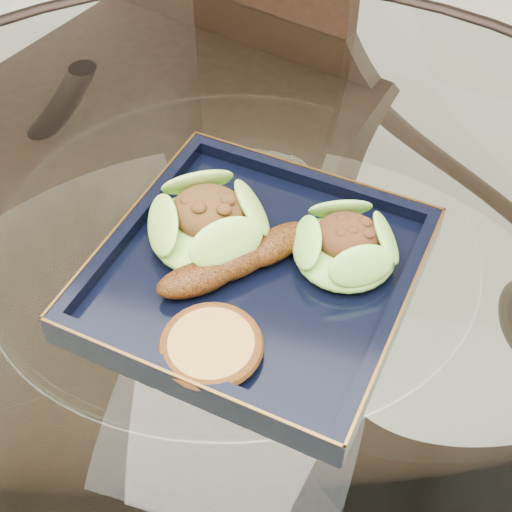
# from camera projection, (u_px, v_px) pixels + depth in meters

# --- Properties ---
(dining_table) EXTENTS (1.13, 1.13, 0.77)m
(dining_table) POSITION_uv_depth(u_px,v_px,m) (238.00, 371.00, 0.79)
(dining_table) COLOR white
(dining_table) RESTS_ON ground
(dining_chair) EXTENTS (0.51, 0.51, 0.94)m
(dining_chair) POSITION_uv_depth(u_px,v_px,m) (194.00, 166.00, 1.12)
(dining_chair) COLOR black
(dining_chair) RESTS_ON ground
(navy_plate) EXTENTS (0.31, 0.31, 0.02)m
(navy_plate) POSITION_uv_depth(u_px,v_px,m) (256.00, 278.00, 0.65)
(navy_plate) COLOR black
(navy_plate) RESTS_ON dining_table
(lettuce_wrap_left) EXTENTS (0.13, 0.13, 0.04)m
(lettuce_wrap_left) POSITION_uv_depth(u_px,v_px,m) (208.00, 226.00, 0.65)
(lettuce_wrap_left) COLOR #6CA22F
(lettuce_wrap_left) RESTS_ON navy_plate
(lettuce_wrap_right) EXTENTS (0.09, 0.09, 0.03)m
(lettuce_wrap_right) POSITION_uv_depth(u_px,v_px,m) (345.00, 248.00, 0.64)
(lettuce_wrap_right) COLOR #57932A
(lettuce_wrap_right) RESTS_ON navy_plate
(roasted_plantain) EXTENTS (0.12, 0.13, 0.03)m
(roasted_plantain) POSITION_uv_depth(u_px,v_px,m) (237.00, 261.00, 0.63)
(roasted_plantain) COLOR #582909
(roasted_plantain) RESTS_ON navy_plate
(crumb_patty) EXTENTS (0.10, 0.10, 0.01)m
(crumb_patty) POSITION_uv_depth(u_px,v_px,m) (211.00, 347.00, 0.58)
(crumb_patty) COLOR #BA8D3E
(crumb_patty) RESTS_ON navy_plate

